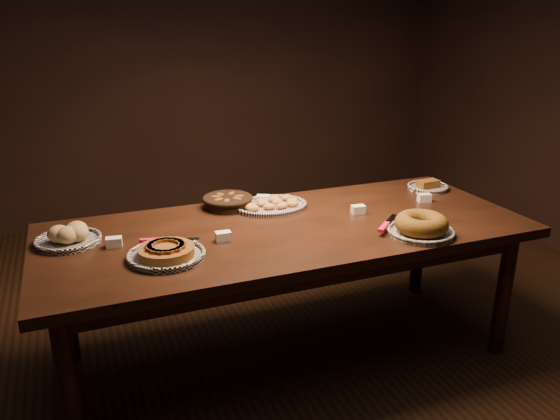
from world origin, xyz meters
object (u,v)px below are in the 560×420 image
object	(u,v)px
buffet_table	(288,240)
apple_tart_plate	(166,253)
madeleine_platter	(271,205)
bundt_cake_plate	(421,226)

from	to	relation	value
buffet_table	apple_tart_plate	bearing A→B (deg)	-165.48
madeleine_platter	buffet_table	bearing A→B (deg)	-96.79
bundt_cake_plate	apple_tart_plate	bearing A→B (deg)	157.79
buffet_table	bundt_cake_plate	world-z (taller)	bundt_cake_plate
apple_tart_plate	madeleine_platter	size ratio (longest dim) A/B	0.87
buffet_table	bundt_cake_plate	size ratio (longest dim) A/B	6.14
apple_tart_plate	bundt_cake_plate	world-z (taller)	bundt_cake_plate
apple_tart_plate	bundt_cake_plate	size ratio (longest dim) A/B	0.88
apple_tart_plate	madeleine_platter	world-z (taller)	apple_tart_plate
buffet_table	madeleine_platter	bearing A→B (deg)	86.33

